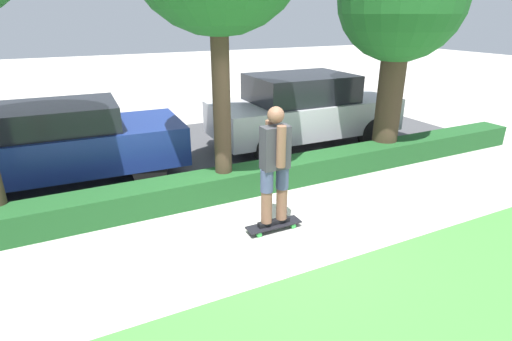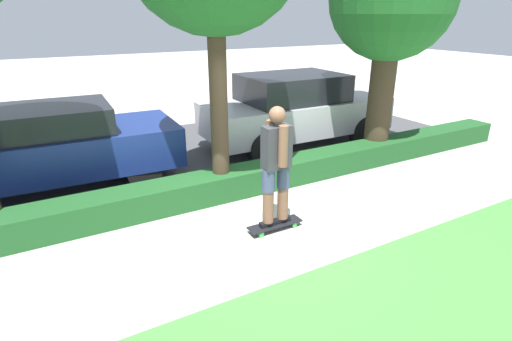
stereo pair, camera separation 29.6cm
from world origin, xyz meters
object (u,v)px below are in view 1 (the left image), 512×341
at_px(parked_car_front, 62,143).
at_px(skateboard, 274,225).
at_px(tree_far, 401,1).
at_px(skater_person, 275,165).
at_px(parked_car_middle, 303,109).

bearing_deg(parked_car_front, skateboard, -49.33).
bearing_deg(skateboard, tree_far, 24.28).
bearing_deg(skater_person, tree_far, 24.28).
bearing_deg(skater_person, parked_car_front, 128.55).
relative_size(parked_car_front, parked_car_middle, 0.98).
xyz_separation_m(tree_far, parked_car_front, (-6.40, 1.74, -2.49)).
bearing_deg(parked_car_front, skater_person, -49.33).
height_order(skateboard, parked_car_front, parked_car_front).
bearing_deg(tree_far, skateboard, -155.72).
height_order(skater_person, parked_car_middle, skater_person).
relative_size(tree_far, parked_car_front, 1.04).
relative_size(tree_far, parked_car_middle, 1.02).
height_order(tree_far, parked_car_front, tree_far).
relative_size(skater_person, parked_car_front, 0.40).
bearing_deg(tree_far, parked_car_middle, 120.78).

